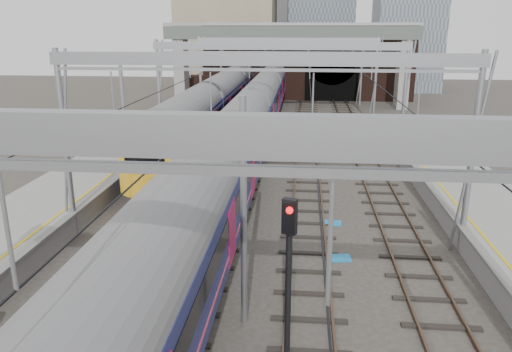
# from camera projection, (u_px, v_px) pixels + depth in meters

# --- Properties ---
(tracks) EXTENTS (14.40, 80.00, 0.22)m
(tracks) POSITION_uv_depth(u_px,v_px,m) (272.00, 190.00, 27.88)
(tracks) COLOR #4C3828
(tracks) RESTS_ON ground
(overhead_line) EXTENTS (16.80, 80.00, 8.00)m
(overhead_line) POSITION_uv_depth(u_px,v_px,m) (279.00, 63.00, 32.19)
(overhead_line) COLOR gray
(overhead_line) RESTS_ON ground
(retaining_wall) EXTENTS (28.00, 2.75, 9.00)m
(retaining_wall) POSITION_uv_depth(u_px,v_px,m) (303.00, 65.00, 61.74)
(retaining_wall) COLOR black
(retaining_wall) RESTS_ON ground
(overbridge) EXTENTS (28.00, 3.00, 9.25)m
(overbridge) POSITION_uv_depth(u_px,v_px,m) (290.00, 41.00, 55.37)
(overbridge) COLOR gray
(overbridge) RESTS_ON ground
(train_main) EXTENTS (2.72, 62.88, 4.70)m
(train_main) POSITION_uv_depth(u_px,v_px,m) (251.00, 121.00, 35.20)
(train_main) COLOR black
(train_main) RESTS_ON ground
(train_second) EXTENTS (2.72, 62.87, 4.70)m
(train_second) POSITION_uv_depth(u_px,v_px,m) (234.00, 88.00, 54.31)
(train_second) COLOR black
(train_second) RESTS_ON ground
(signal_near_centre) EXTENTS (0.39, 0.47, 4.89)m
(signal_near_centre) POSITION_uv_depth(u_px,v_px,m) (289.00, 266.00, 12.36)
(signal_near_centre) COLOR black
(signal_near_centre) RESTS_ON ground
(equip_cover_b) EXTENTS (0.78, 0.56, 0.09)m
(equip_cover_b) POSITION_uv_depth(u_px,v_px,m) (333.00, 223.00, 23.16)
(equip_cover_b) COLOR #1A80C5
(equip_cover_b) RESTS_ON ground
(equip_cover_c) EXTENTS (0.87, 0.66, 0.09)m
(equip_cover_c) POSITION_uv_depth(u_px,v_px,m) (340.00, 258.00, 19.64)
(equip_cover_c) COLOR #1A80C5
(equip_cover_c) RESTS_ON ground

